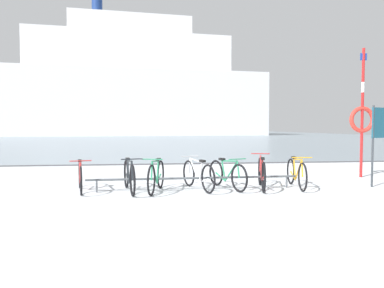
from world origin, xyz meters
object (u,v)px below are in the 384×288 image
at_px(bicycle_5, 262,173).
at_px(rescue_post, 362,117).
at_px(bicycle_0, 80,177).
at_px(bicycle_3, 198,175).
at_px(bicycle_1, 129,176).
at_px(bicycle_4, 227,174).
at_px(bicycle_2, 156,176).
at_px(bicycle_6, 296,173).
at_px(info_sign, 380,132).
at_px(ferry_ship, 136,87).

xyz_separation_m(bicycle_5, rescue_post, (3.53, 1.53, 1.41)).
distance_m(bicycle_0, bicycle_3, 2.71).
xyz_separation_m(bicycle_1, rescue_post, (6.66, 1.58, 1.42)).
bearing_deg(bicycle_4, bicycle_0, 179.01).
distance_m(bicycle_2, bicycle_4, 1.70).
bearing_deg(bicycle_6, bicycle_3, 179.42).
xyz_separation_m(bicycle_0, bicycle_4, (3.42, -0.06, 0.00)).
distance_m(bicycle_1, bicycle_5, 3.13).
xyz_separation_m(info_sign, rescue_post, (0.51, 1.55, 0.42)).
bearing_deg(ferry_ship, bicycle_3, -86.42).
distance_m(bicycle_4, info_sign, 3.98).
bearing_deg(bicycle_1, bicycle_3, 3.42).
bearing_deg(info_sign, bicycle_3, 179.22).
bearing_deg(info_sign, bicycle_0, 178.75).
xyz_separation_m(bicycle_4, info_sign, (3.85, -0.10, 1.02)).
relative_size(bicycle_1, bicycle_4, 1.10).
height_order(bicycle_2, bicycle_5, bicycle_5).
relative_size(bicycle_5, bicycle_6, 1.03).
bearing_deg(bicycle_6, bicycle_5, -178.69).
bearing_deg(bicycle_0, bicycle_5, -1.91).
bearing_deg(ferry_ship, bicycle_4, -85.68).
bearing_deg(rescue_post, bicycle_1, -166.62).
relative_size(bicycle_5, rescue_post, 0.47).
relative_size(bicycle_0, info_sign, 0.79).
distance_m(bicycle_4, bicycle_5, 0.83).
height_order(bicycle_0, ferry_ship, ferry_ship).
distance_m(bicycle_3, info_sign, 4.67).
xyz_separation_m(bicycle_5, bicycle_6, (0.88, 0.02, -0.01)).
relative_size(bicycle_5, info_sign, 0.87).
bearing_deg(bicycle_4, bicycle_6, -2.09).
bearing_deg(rescue_post, bicycle_0, -169.85).
bearing_deg(bicycle_3, bicycle_0, 177.95).
xyz_separation_m(bicycle_5, info_sign, (3.02, -0.02, 0.99)).
height_order(bicycle_0, bicycle_2, bicycle_2).
distance_m(bicycle_1, bicycle_2, 0.61).
height_order(bicycle_5, ferry_ship, ferry_ship).
distance_m(bicycle_0, rescue_post, 8.03).
height_order(bicycle_1, info_sign, info_sign).
relative_size(bicycle_2, rescue_post, 0.42).
xyz_separation_m(bicycle_6, rescue_post, (2.65, 1.51, 1.43)).
bearing_deg(bicycle_2, bicycle_0, 171.77).
bearing_deg(bicycle_4, info_sign, -1.49).
bearing_deg(info_sign, rescue_post, 71.67).
xyz_separation_m(bicycle_1, bicycle_5, (3.13, 0.05, 0.01)).
distance_m(bicycle_4, rescue_post, 4.82).
distance_m(bicycle_3, rescue_post, 5.48).
bearing_deg(bicycle_3, rescue_post, 16.37).
relative_size(bicycle_0, bicycle_4, 1.00).
bearing_deg(bicycle_4, bicycle_5, -5.68).
height_order(bicycle_1, ferry_ship, ferry_ship).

